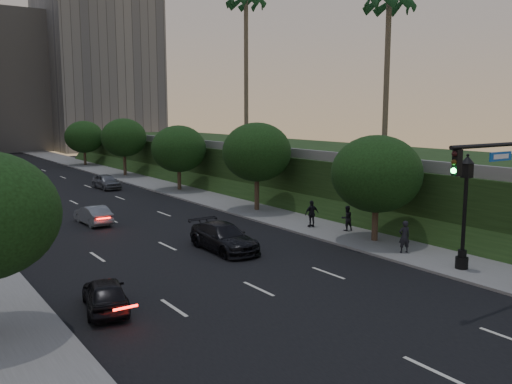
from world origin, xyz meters
TOP-DOWN VIEW (x-y plane):
  - ground at (0.00, 0.00)m, footprint 160.00×160.00m
  - road_surface at (0.00, 30.00)m, footprint 16.00×140.00m
  - sidewalk_right at (10.25, 30.00)m, footprint 4.50×140.00m
  - embankment at (22.00, 28.00)m, footprint 18.00×90.00m
  - parapet_wall at (13.50, 28.00)m, footprint 0.35×90.00m
  - office_block_right at (24.00, 96.00)m, footprint 20.00×22.00m
  - tree_right_a at (10.30, 8.00)m, footprint 5.20×5.20m
  - tree_right_b at (10.30, 20.00)m, footprint 5.20×5.20m
  - tree_right_c at (10.30, 33.00)m, footprint 5.20×5.20m
  - tree_right_d at (10.30, 47.00)m, footprint 5.20×5.20m
  - tree_right_e at (10.30, 62.00)m, footprint 5.20×5.20m
  - palm_mid at (17.50, 14.00)m, footprint 3.20×3.20m
  - palm_far at (16.00, 30.00)m, footprint 3.20×3.20m
  - street_lamp at (9.46, 1.66)m, footprint 0.64×0.64m
  - sedan_near_left at (-6.22, 6.32)m, footprint 2.34×4.06m
  - sedan_mid_left at (-1.46, 22.40)m, footprint 1.55×3.99m
  - sedan_near_right at (2.16, 11.42)m, footprint 2.13×5.14m
  - sedan_far_right at (4.98, 38.21)m, footprint 1.87×4.37m
  - pedestrian_a at (9.50, 5.18)m, footprint 0.74×0.62m
  - pedestrian_b at (10.79, 10.81)m, footprint 0.88×0.75m
  - pedestrian_c at (9.69, 12.89)m, footprint 1.06×0.55m

SIDE VIEW (x-z plane):
  - ground at x=0.00m, z-range 0.00..0.00m
  - road_surface at x=0.00m, z-range 0.00..0.02m
  - sidewalk_right at x=10.25m, z-range 0.00..0.15m
  - sedan_mid_left at x=-1.46m, z-range 0.00..1.29m
  - sedan_near_left at x=-6.22m, z-range 0.00..1.30m
  - sedan_far_right at x=4.98m, z-range 0.00..1.47m
  - sedan_near_right at x=2.16m, z-range 0.00..1.49m
  - pedestrian_b at x=10.79m, z-range 0.15..1.72m
  - pedestrian_a at x=9.50m, z-range 0.15..1.87m
  - pedestrian_c at x=9.69m, z-range 0.15..1.87m
  - embankment at x=22.00m, z-range 0.00..4.00m
  - street_lamp at x=9.46m, z-range -0.18..5.44m
  - tree_right_a at x=10.30m, z-range 0.90..7.14m
  - tree_right_c at x=10.30m, z-range 0.90..7.14m
  - tree_right_e at x=10.30m, z-range 0.90..7.14m
  - parapet_wall at x=13.50m, z-range 4.00..4.70m
  - tree_right_b at x=10.30m, z-range 1.15..7.88m
  - tree_right_d at x=10.30m, z-range 1.15..7.88m
  - palm_mid at x=17.50m, z-range 8.82..21.82m
  - palm_far at x=16.00m, z-range 9.89..25.39m
  - office_block_right at x=24.00m, z-range 0.00..36.00m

